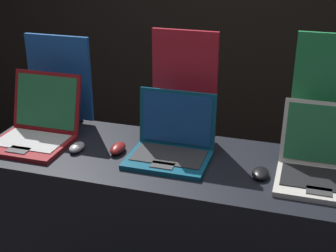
{
  "coord_description": "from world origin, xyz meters",
  "views": [
    {
      "loc": [
        0.53,
        -1.42,
        1.87
      ],
      "look_at": [
        0.0,
        0.29,
        1.1
      ],
      "focal_mm": 50.0,
      "sensor_mm": 36.0,
      "label": 1
    }
  ],
  "objects_px": {
    "laptop_middle": "(172,143)",
    "mouse_back": "(260,173)",
    "mouse_middle": "(118,148)",
    "promo_stand_back": "(327,99)",
    "promo_stand_middle": "(185,89)",
    "mouse_front": "(77,147)",
    "laptop_back": "(321,164)",
    "promo_stand_front": "(60,82)",
    "laptop_front": "(36,127)"
  },
  "relations": [
    {
      "from": "laptop_back",
      "to": "mouse_front",
      "type": "bearing_deg",
      "value": -176.46
    },
    {
      "from": "mouse_middle",
      "to": "mouse_back",
      "type": "height_order",
      "value": "mouse_middle"
    },
    {
      "from": "mouse_middle",
      "to": "mouse_back",
      "type": "xyz_separation_m",
      "value": [
        0.63,
        -0.03,
        -0.0
      ]
    },
    {
      "from": "promo_stand_front",
      "to": "laptop_middle",
      "type": "xyz_separation_m",
      "value": [
        0.64,
        -0.22,
        -0.15
      ]
    },
    {
      "from": "promo_stand_back",
      "to": "promo_stand_front",
      "type": "bearing_deg",
      "value": 179.49
    },
    {
      "from": "mouse_front",
      "to": "mouse_middle",
      "type": "distance_m",
      "value": 0.18
    },
    {
      "from": "laptop_front",
      "to": "mouse_front",
      "type": "xyz_separation_m",
      "value": [
        0.23,
        -0.05,
        -0.05
      ]
    },
    {
      "from": "laptop_middle",
      "to": "mouse_middle",
      "type": "bearing_deg",
      "value": -172.57
    },
    {
      "from": "laptop_front",
      "to": "promo_stand_back",
      "type": "distance_m",
      "value": 1.29
    },
    {
      "from": "promo_stand_middle",
      "to": "promo_stand_front",
      "type": "bearing_deg",
      "value": 178.16
    },
    {
      "from": "promo_stand_middle",
      "to": "laptop_middle",
      "type": "bearing_deg",
      "value": -90.0
    },
    {
      "from": "mouse_front",
      "to": "promo_stand_middle",
      "type": "height_order",
      "value": "promo_stand_middle"
    },
    {
      "from": "mouse_back",
      "to": "promo_stand_back",
      "type": "distance_m",
      "value": 0.43
    },
    {
      "from": "mouse_front",
      "to": "mouse_back",
      "type": "height_order",
      "value": "mouse_front"
    },
    {
      "from": "mouse_middle",
      "to": "promo_stand_back",
      "type": "distance_m",
      "value": 0.91
    },
    {
      "from": "promo_stand_middle",
      "to": "laptop_back",
      "type": "height_order",
      "value": "promo_stand_middle"
    },
    {
      "from": "mouse_middle",
      "to": "laptop_back",
      "type": "relative_size",
      "value": 0.32
    },
    {
      "from": "promo_stand_front",
      "to": "promo_stand_middle",
      "type": "xyz_separation_m",
      "value": [
        0.64,
        -0.02,
        0.03
      ]
    },
    {
      "from": "laptop_front",
      "to": "laptop_back",
      "type": "xyz_separation_m",
      "value": [
        1.25,
        0.02,
        -0.0
      ]
    },
    {
      "from": "mouse_middle",
      "to": "mouse_back",
      "type": "relative_size",
      "value": 1.09
    },
    {
      "from": "mouse_front",
      "to": "laptop_back",
      "type": "relative_size",
      "value": 0.28
    },
    {
      "from": "laptop_middle",
      "to": "laptop_back",
      "type": "xyz_separation_m",
      "value": [
        0.61,
        -0.01,
        0.0
      ]
    },
    {
      "from": "promo_stand_front",
      "to": "promo_stand_back",
      "type": "xyz_separation_m",
      "value": [
        1.25,
        -0.01,
        0.04
      ]
    },
    {
      "from": "laptop_middle",
      "to": "mouse_middle",
      "type": "height_order",
      "value": "laptop_middle"
    },
    {
      "from": "laptop_front",
      "to": "mouse_front",
      "type": "distance_m",
      "value": 0.24
    },
    {
      "from": "mouse_front",
      "to": "promo_stand_middle",
      "type": "relative_size",
      "value": 0.19
    },
    {
      "from": "laptop_middle",
      "to": "promo_stand_front",
      "type": "bearing_deg",
      "value": 161.02
    },
    {
      "from": "laptop_middle",
      "to": "mouse_back",
      "type": "height_order",
      "value": "laptop_middle"
    },
    {
      "from": "laptop_front",
      "to": "promo_stand_middle",
      "type": "bearing_deg",
      "value": 19.31
    },
    {
      "from": "mouse_middle",
      "to": "promo_stand_back",
      "type": "xyz_separation_m",
      "value": [
        0.85,
        0.24,
        0.24
      ]
    },
    {
      "from": "promo_stand_middle",
      "to": "promo_stand_back",
      "type": "relative_size",
      "value": 0.96
    },
    {
      "from": "laptop_front",
      "to": "laptop_back",
      "type": "height_order",
      "value": "laptop_front"
    },
    {
      "from": "laptop_middle",
      "to": "mouse_front",
      "type": "bearing_deg",
      "value": -170.48
    },
    {
      "from": "mouse_front",
      "to": "mouse_back",
      "type": "distance_m",
      "value": 0.81
    },
    {
      "from": "promo_stand_front",
      "to": "mouse_middle",
      "type": "bearing_deg",
      "value": -31.87
    },
    {
      "from": "laptop_back",
      "to": "mouse_back",
      "type": "xyz_separation_m",
      "value": [
        -0.22,
        -0.06,
        -0.05
      ]
    },
    {
      "from": "laptop_back",
      "to": "mouse_back",
      "type": "distance_m",
      "value": 0.24
    },
    {
      "from": "laptop_front",
      "to": "promo_stand_front",
      "type": "bearing_deg",
      "value": 90.0
    },
    {
      "from": "laptop_back",
      "to": "promo_stand_back",
      "type": "xyz_separation_m",
      "value": [
        0.0,
        0.22,
        0.19
      ]
    },
    {
      "from": "promo_stand_middle",
      "to": "promo_stand_back",
      "type": "xyz_separation_m",
      "value": [
        0.61,
        0.01,
        0.01
      ]
    },
    {
      "from": "promo_stand_front",
      "to": "mouse_back",
      "type": "xyz_separation_m",
      "value": [
        1.03,
        -0.29,
        -0.2
      ]
    },
    {
      "from": "mouse_back",
      "to": "mouse_front",
      "type": "bearing_deg",
      "value": -179.67
    },
    {
      "from": "mouse_front",
      "to": "laptop_middle",
      "type": "xyz_separation_m",
      "value": [
        0.42,
        0.07,
        0.05
      ]
    },
    {
      "from": "mouse_front",
      "to": "promo_stand_front",
      "type": "height_order",
      "value": "promo_stand_front"
    },
    {
      "from": "promo_stand_back",
      "to": "laptop_front",
      "type": "bearing_deg",
      "value": -169.4
    },
    {
      "from": "promo_stand_front",
      "to": "laptop_back",
      "type": "height_order",
      "value": "promo_stand_front"
    },
    {
      "from": "mouse_middle",
      "to": "laptop_middle",
      "type": "bearing_deg",
      "value": 7.43
    },
    {
      "from": "mouse_back",
      "to": "promo_stand_middle",
      "type": "bearing_deg",
      "value": 145.64
    },
    {
      "from": "promo_stand_front",
      "to": "laptop_middle",
      "type": "relative_size",
      "value": 1.29
    },
    {
      "from": "laptop_front",
      "to": "laptop_middle",
      "type": "relative_size",
      "value": 1.06
    }
  ]
}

